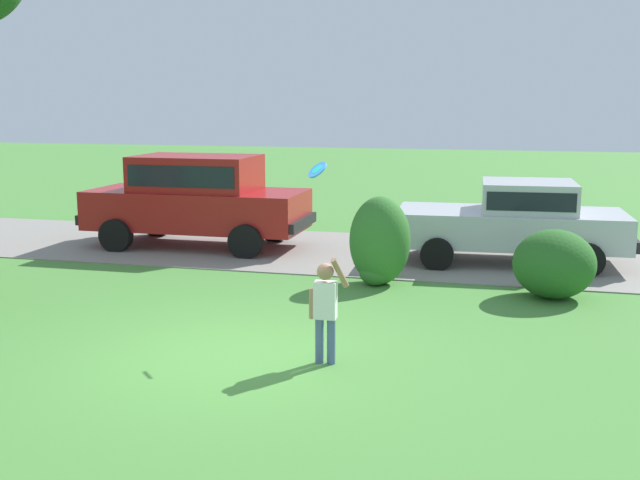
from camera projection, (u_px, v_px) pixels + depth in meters
name	position (u px, v px, depth m)	size (l,w,h in m)	color
ground_plane	(234.00, 355.00, 9.39)	(80.00, 80.00, 0.00)	#478438
driveway_strip	(349.00, 252.00, 15.67)	(28.00, 4.40, 0.02)	gray
shrub_near_tree	(379.00, 243.00, 12.89)	(1.02, 1.01, 1.49)	#33702B
shrub_centre_left	(555.00, 266.00, 12.04)	(1.27, 1.24, 1.08)	#286023
parked_sedan	(515.00, 219.00, 14.54)	(4.48, 2.26, 1.56)	silver
parked_suv	(197.00, 196.00, 16.12)	(4.71, 2.11, 1.92)	maroon
child_thrower	(325.00, 304.00, 8.98)	(0.45, 0.27, 1.29)	#4C608C
frisbee	(317.00, 170.00, 9.94)	(0.32, 0.26, 0.28)	#337FDB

